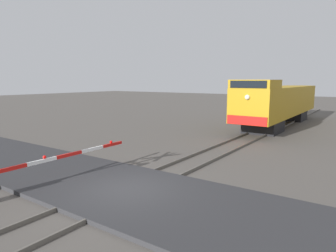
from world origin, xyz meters
The scene contains 6 objects.
ground_plane centered at (0.00, 0.00, 0.00)m, with size 160.00×160.00×0.00m, color #514C47.
rail_track_left centered at (-0.72, 0.00, 0.07)m, with size 0.08×80.00×0.15m, color #59544C.
rail_track_right centered at (0.72, 0.00, 0.07)m, with size 0.08×80.00×0.15m, color #59544C.
road_surface centered at (0.00, 0.00, 0.08)m, with size 36.00×5.15×0.16m, color #2D2D30.
locomotive centered at (0.00, 20.91, 2.20)m, with size 3.08×17.52×4.27m.
crossing_gate centered at (-3.24, -2.42, 0.79)m, with size 0.36×7.20×1.24m.
Camera 1 is at (7.58, -8.11, 4.23)m, focal length 32.27 mm.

